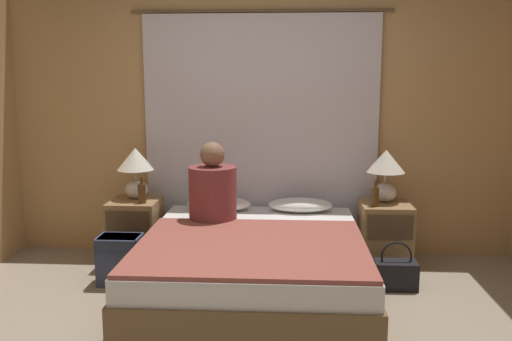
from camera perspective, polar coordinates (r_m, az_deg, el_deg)
The scene contains 16 objects.
ground_plane at distance 3.60m, azimuth -0.97°, elevation -17.13°, with size 16.00×16.00×0.00m, color gray.
wall_back at distance 5.01m, azimuth 0.55°, elevation 5.38°, with size 4.72×0.06×2.50m.
curtain_panel at distance 4.96m, azimuth 0.51°, elevation 3.69°, with size 2.32×0.02×2.22m.
bed at distance 4.14m, azimuth -0.24°, elevation -10.02°, with size 1.66×1.95×0.46m.
nightstand_left at distance 4.93m, azimuth -12.54°, elevation -6.29°, with size 0.42×0.47×0.57m.
nightstand_right at distance 4.82m, azimuth 13.38°, elevation -6.70°, with size 0.42×0.47×0.57m.
lamp_left at distance 4.87m, azimuth -12.55°, elevation 0.44°, with size 0.32×0.32×0.45m.
lamp_right at distance 4.76m, azimuth 13.50°, elevation 0.19°, with size 0.32×0.32×0.45m.
pillow_left at distance 4.85m, azimuth -3.95°, elevation -3.52°, with size 0.57×0.29×0.12m.
pillow_right at distance 4.81m, azimuth 4.69°, elevation -3.63°, with size 0.57×0.29×0.12m.
blanket_on_bed at distance 3.80m, azimuth -0.52°, elevation -7.95°, with size 1.60×1.32×0.03m.
person_left_in_bed at distance 4.45m, azimuth -4.57°, elevation -2.06°, with size 0.39×0.39×0.66m.
beer_bottle_on_left_stand at distance 4.71m, azimuth -11.92°, elevation -2.34°, with size 0.07×0.07×0.22m.
beer_bottle_on_right_stand at distance 4.60m, azimuth 12.42°, elevation -2.63°, with size 0.06×0.06×0.22m.
backpack_on_floor at distance 4.50m, azimuth -14.10°, elevation -8.80°, with size 0.34×0.25×0.39m.
handbag_on_floor at distance 4.44m, azimuth 14.49°, elevation -10.48°, with size 0.32×0.19×0.38m.
Camera 1 is at (0.25, -3.21, 1.62)m, focal length 38.00 mm.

